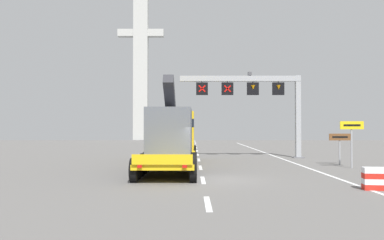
{
  "coord_description": "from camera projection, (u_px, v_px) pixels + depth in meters",
  "views": [
    {
      "loc": [
        -0.9,
        -18.94,
        2.51
      ],
      "look_at": [
        -0.9,
        8.74,
        3.0
      ],
      "focal_mm": 36.91,
      "sensor_mm": 36.0,
      "label": 1
    }
  ],
  "objects": [
    {
      "name": "ground",
      "position": [
        211.0,
        179.0,
        18.89
      ],
      "size": [
        112.0,
        112.0,
        0.0
      ],
      "primitive_type": "plane",
      "color": "slate"
    },
    {
      "name": "lane_markings",
      "position": [
        197.0,
        151.0,
        41.42
      ],
      "size": [
        0.2,
        59.67,
        0.01
      ],
      "color": "silver",
      "rests_on": "ground"
    },
    {
      "name": "edge_line_right",
      "position": [
        283.0,
        159.0,
        30.89
      ],
      "size": [
        0.2,
        63.0,
        0.01
      ],
      "primitive_type": "cube",
      "color": "silver",
      "rests_on": "ground"
    },
    {
      "name": "overhead_lane_gantry",
      "position": [
        257.0,
        92.0,
        32.15
      ],
      "size": [
        10.08,
        0.9,
        7.0
      ],
      "color": "#9EA0A5",
      "rests_on": "ground"
    },
    {
      "name": "heavy_haul_truck_yellow",
      "position": [
        173.0,
        135.0,
        25.31
      ],
      "size": [
        3.13,
        14.09,
        5.3
      ],
      "color": "yellow",
      "rests_on": "ground"
    },
    {
      "name": "exit_sign_yellow",
      "position": [
        352.0,
        133.0,
        24.0
      ],
      "size": [
        1.43,
        0.15,
        2.86
      ],
      "color": "#9EA0A5",
      "rests_on": "ground"
    },
    {
      "name": "tourist_info_sign_brown",
      "position": [
        340.0,
        141.0,
        26.05
      ],
      "size": [
        1.41,
        0.15,
        2.08
      ],
      "color": "#9EA0A5",
      "rests_on": "ground"
    },
    {
      "name": "crash_barrier_striped",
      "position": [
        376.0,
        179.0,
        15.74
      ],
      "size": [
        1.06,
        0.63,
        0.9
      ],
      "color": "red",
      "rests_on": "ground"
    },
    {
      "name": "bridge_pylon_distant",
      "position": [
        141.0,
        52.0,
        77.61
      ],
      "size": [
        9.0,
        2.0,
        33.86
      ],
      "color": "#B7B7B2",
      "rests_on": "ground"
    }
  ]
}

